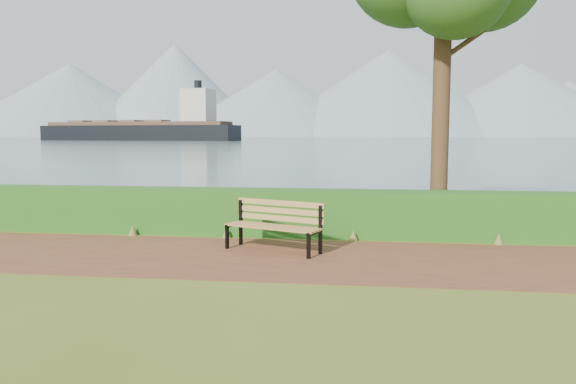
# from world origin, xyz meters

# --- Properties ---
(ground) EXTENTS (140.00, 140.00, 0.00)m
(ground) POSITION_xyz_m (0.00, 0.00, 0.00)
(ground) COLOR #4C5A19
(ground) RESTS_ON ground
(path) EXTENTS (40.00, 3.40, 0.01)m
(path) POSITION_xyz_m (0.00, 0.30, 0.01)
(path) COLOR #542B1C
(path) RESTS_ON ground
(hedge) EXTENTS (32.00, 0.85, 1.00)m
(hedge) POSITION_xyz_m (0.00, 2.60, 0.50)
(hedge) COLOR #224E16
(hedge) RESTS_ON ground
(water) EXTENTS (700.00, 510.00, 0.00)m
(water) POSITION_xyz_m (0.00, 260.00, 0.01)
(water) COLOR #466371
(water) RESTS_ON ground
(mountains) EXTENTS (585.00, 190.00, 70.00)m
(mountains) POSITION_xyz_m (-9.17, 406.05, 27.70)
(mountains) COLOR gray
(mountains) RESTS_ON ground
(bench) EXTENTS (1.97, 1.23, 0.96)m
(bench) POSITION_xyz_m (0.13, 0.91, 0.55)
(bench) COLOR black
(bench) RESTS_ON ground
(cargo_ship) EXTENTS (64.33, 20.47, 19.29)m
(cargo_ship) POSITION_xyz_m (-63.65, 154.29, 2.88)
(cargo_ship) COLOR black
(cargo_ship) RESTS_ON ground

